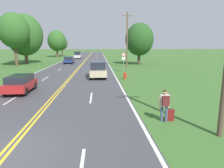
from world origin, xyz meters
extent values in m
plane|color=#386028|center=(0.00, 0.00, 0.00)|extent=(400.00, 400.00, 0.00)
cube|color=#3D3D42|center=(0.00, 0.00, 0.01)|extent=(11.26, 240.00, 0.01)
cube|color=silver|center=(5.48, 0.00, 0.01)|extent=(0.16, 240.00, 0.00)
cube|color=gold|center=(-0.12, 0.00, 0.01)|extent=(0.12, 240.00, 0.00)
cube|color=gold|center=(0.12, 0.00, 0.01)|extent=(0.12, 240.00, 0.00)
cube|color=silver|center=(2.81, 7.50, 0.01)|extent=(0.12, 3.00, 0.00)
cube|color=silver|center=(2.81, 16.50, 0.01)|extent=(0.12, 3.00, 0.00)
cube|color=silver|center=(2.81, 25.50, 0.01)|extent=(0.12, 3.00, 0.00)
cube|color=silver|center=(2.81, 34.50, 0.01)|extent=(0.12, 3.00, 0.00)
cube|color=silver|center=(2.81, 43.50, 0.01)|extent=(0.12, 3.00, 0.00)
cube|color=silver|center=(2.81, 52.50, 0.01)|extent=(0.12, 3.00, 0.00)
cube|color=silver|center=(2.81, 61.50, 0.01)|extent=(0.12, 3.00, 0.00)
cube|color=silver|center=(2.81, 70.50, 0.01)|extent=(0.12, 3.00, 0.00)
cube|color=silver|center=(2.81, 79.50, 0.01)|extent=(0.12, 3.00, 0.00)
cube|color=silver|center=(2.81, 88.50, 0.01)|extent=(0.12, 3.00, 0.00)
cube|color=silver|center=(2.81, 97.50, 0.01)|extent=(0.12, 3.00, 0.00)
cube|color=silver|center=(2.81, 106.50, 0.01)|extent=(0.12, 3.00, 0.00)
cube|color=silver|center=(-2.81, 7.50, 0.01)|extent=(0.12, 3.00, 0.00)
cube|color=silver|center=(-2.81, 16.50, 0.01)|extent=(0.12, 3.00, 0.00)
cube|color=silver|center=(-2.81, 25.50, 0.01)|extent=(0.12, 3.00, 0.00)
cube|color=silver|center=(-2.81, 34.50, 0.01)|extent=(0.12, 3.00, 0.00)
cube|color=silver|center=(-2.81, 43.50, 0.01)|extent=(0.12, 3.00, 0.00)
cube|color=silver|center=(-2.81, 52.50, 0.01)|extent=(0.12, 3.00, 0.00)
cube|color=silver|center=(-2.81, 61.50, 0.01)|extent=(0.12, 3.00, 0.00)
cube|color=silver|center=(-2.81, 70.50, 0.01)|extent=(0.12, 3.00, 0.00)
cube|color=silver|center=(-2.81, 79.50, 0.01)|extent=(0.12, 3.00, 0.00)
cube|color=silver|center=(-2.81, 88.50, 0.01)|extent=(0.12, 3.00, 0.00)
cube|color=silver|center=(-2.81, 97.50, 0.01)|extent=(0.12, 3.00, 0.00)
cube|color=silver|center=(-2.81, 106.50, 0.01)|extent=(0.12, 3.00, 0.00)
cylinder|color=#475175|center=(6.59, 2.61, 0.40)|extent=(0.13, 0.13, 0.80)
cylinder|color=#475175|center=(6.77, 2.46, 0.40)|extent=(0.13, 0.13, 0.80)
cube|color=white|center=(6.68, 2.53, 1.10)|extent=(0.44, 0.19, 0.60)
sphere|color=tan|center=(6.68, 2.53, 1.52)|extent=(0.22, 0.22, 0.22)
sphere|color=#2D2319|center=(6.68, 2.53, 1.56)|extent=(0.20, 0.20, 0.20)
cylinder|color=tan|center=(6.44, 2.53, 1.04)|extent=(0.09, 0.09, 0.64)
cylinder|color=tan|center=(6.92, 2.54, 1.04)|extent=(0.09, 0.09, 0.64)
cube|color=#561E1E|center=(6.68, 2.36, 1.13)|extent=(0.35, 0.17, 0.51)
cube|color=maroon|center=(7.03, 2.61, 0.30)|extent=(0.41, 0.16, 0.61)
cylinder|color=black|center=(7.03, 2.61, 0.65)|extent=(0.29, 0.03, 0.02)
cylinder|color=red|center=(6.45, 15.75, 0.31)|extent=(0.30, 0.30, 0.61)
sphere|color=red|center=(6.45, 15.75, 0.67)|extent=(0.29, 0.29, 0.29)
cylinder|color=red|center=(6.64, 15.75, 0.38)|extent=(0.08, 0.11, 0.11)
cylinder|color=red|center=(6.26, 15.75, 0.38)|extent=(0.08, 0.11, 0.11)
cylinder|color=gray|center=(7.01, 21.78, 1.39)|extent=(0.07, 0.07, 2.78)
cylinder|color=white|center=(7.01, 21.76, 2.53)|extent=(0.60, 0.02, 0.60)
torus|color=red|center=(7.01, 21.75, 2.53)|extent=(0.55, 0.07, 0.55)
cube|color=white|center=(7.01, 21.76, 1.98)|extent=(0.44, 0.02, 0.44)
cylinder|color=brown|center=(8.40, 28.18, 4.68)|extent=(0.24, 0.24, 9.37)
cube|color=brown|center=(8.40, 28.18, 8.77)|extent=(1.80, 0.12, 0.10)
cylinder|color=brown|center=(-10.05, 69.63, 1.41)|extent=(0.43, 0.43, 2.81)
ellipsoid|color=#2D5B23|center=(-10.05, 69.63, 4.62)|extent=(4.26, 4.26, 4.90)
cylinder|color=brown|center=(-12.06, 37.46, 1.39)|extent=(0.75, 0.75, 2.78)
ellipsoid|color=#2D5B23|center=(-12.06, 37.46, 5.96)|extent=(7.49, 7.49, 8.61)
cylinder|color=brown|center=(-10.30, 61.79, 1.39)|extent=(0.59, 0.59, 2.79)
ellipsoid|color=#2D5B23|center=(-10.30, 61.79, 5.30)|extent=(5.92, 5.92, 6.81)
cylinder|color=#473828|center=(11.55, 33.00, 1.31)|extent=(0.56, 0.56, 2.62)
ellipsoid|color=#234C1E|center=(11.55, 33.00, 4.98)|extent=(5.56, 5.56, 6.40)
cylinder|color=brown|center=(-12.00, 31.95, 2.06)|extent=(0.56, 0.56, 4.12)
ellipsoid|color=#2D5B23|center=(-12.00, 31.95, 6.48)|extent=(5.57, 5.57, 6.40)
cylinder|color=black|center=(-3.82, 10.74, 0.33)|extent=(0.22, 0.67, 0.67)
cylinder|color=black|center=(-2.28, 10.78, 0.33)|extent=(0.22, 0.67, 0.67)
cylinder|color=black|center=(-3.77, 8.42, 0.33)|extent=(0.22, 0.67, 0.67)
cylinder|color=black|center=(-2.22, 8.46, 0.33)|extent=(0.22, 0.67, 0.67)
cube|color=#A81E1E|center=(-3.02, 9.60, 0.59)|extent=(1.83, 3.78, 0.59)
cube|color=#1E232D|center=(-3.02, 9.60, 1.16)|extent=(1.60, 2.65, 0.54)
cylinder|color=black|center=(4.18, 15.65, 0.37)|extent=(0.23, 0.75, 0.75)
cylinder|color=black|center=(2.48, 15.57, 0.37)|extent=(0.23, 0.75, 0.75)
cylinder|color=black|center=(4.06, 18.51, 0.37)|extent=(0.23, 0.75, 0.75)
cylinder|color=black|center=(2.36, 18.44, 0.37)|extent=(0.23, 0.75, 0.75)
cube|color=#C1B28E|center=(3.27, 17.04, 0.69)|extent=(2.10, 4.71, 0.72)
cube|color=#1E232D|center=(3.27, 17.04, 1.49)|extent=(1.81, 3.31, 0.89)
cylinder|color=black|center=(-3.83, 38.13, 0.32)|extent=(0.21, 0.64, 0.64)
cylinder|color=black|center=(-2.12, 38.16, 0.32)|extent=(0.21, 0.64, 0.64)
cylinder|color=black|center=(-3.77, 35.47, 0.32)|extent=(0.21, 0.64, 0.64)
cylinder|color=black|center=(-2.06, 35.51, 0.32)|extent=(0.21, 0.64, 0.64)
cube|color=navy|center=(-2.94, 36.82, 0.55)|extent=(2.00, 4.32, 0.53)
cube|color=#1E232D|center=(-2.94, 36.64, 1.14)|extent=(1.73, 2.39, 0.65)
cylinder|color=black|center=(-3.50, 54.22, 0.32)|extent=(0.21, 0.65, 0.65)
cylinder|color=black|center=(-1.86, 54.24, 0.32)|extent=(0.21, 0.65, 0.65)
cylinder|color=black|center=(-3.45, 51.21, 0.32)|extent=(0.21, 0.65, 0.65)
cylinder|color=black|center=(-1.81, 51.24, 0.32)|extent=(0.21, 0.65, 0.65)
cube|color=silver|center=(-2.66, 52.73, 0.69)|extent=(1.93, 4.88, 0.79)
cube|color=#1E232D|center=(-2.66, 52.73, 1.59)|extent=(1.68, 3.42, 1.03)
camera|label=1|loc=(3.39, -6.90, 3.82)|focal=32.00mm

